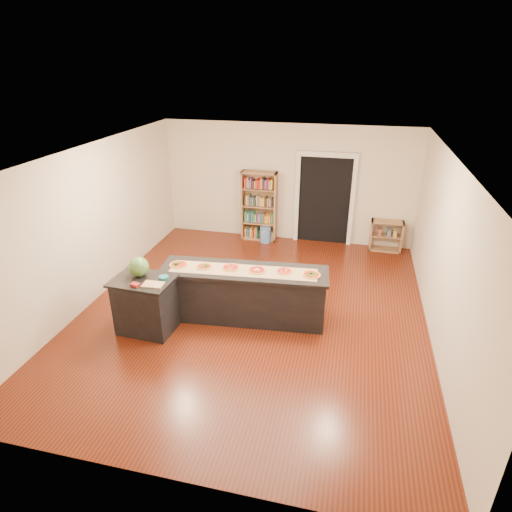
% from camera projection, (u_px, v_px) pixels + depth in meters
% --- Properties ---
extents(room, '(6.00, 7.00, 2.80)m').
position_uv_depth(room, '(253.00, 239.00, 7.12)').
color(room, beige).
rests_on(room, ground).
extents(doorway, '(1.40, 0.09, 2.21)m').
position_uv_depth(doorway, '(325.00, 195.00, 10.07)').
color(doorway, black).
rests_on(doorway, room).
extents(kitchen_island, '(2.82, 0.76, 0.93)m').
position_uv_depth(kitchen_island, '(244.00, 294.00, 7.33)').
color(kitchen_island, black).
rests_on(kitchen_island, ground).
extents(side_counter, '(0.96, 0.70, 0.95)m').
position_uv_depth(side_counter, '(146.00, 305.00, 6.99)').
color(side_counter, black).
rests_on(side_counter, ground).
extents(bookshelf, '(0.85, 0.30, 1.70)m').
position_uv_depth(bookshelf, '(259.00, 206.00, 10.39)').
color(bookshelf, '#A1744E').
rests_on(bookshelf, ground).
extents(low_shelf, '(0.73, 0.31, 0.73)m').
position_uv_depth(low_shelf, '(386.00, 236.00, 9.96)').
color(low_shelf, '#A1744E').
rests_on(low_shelf, ground).
extents(waste_bin, '(0.26, 0.26, 0.39)m').
position_uv_depth(waste_bin, '(265.00, 235.00, 10.47)').
color(waste_bin, '#5880C5').
rests_on(waste_bin, ground).
extents(kraft_paper, '(2.48, 0.65, 0.00)m').
position_uv_depth(kraft_paper, '(243.00, 270.00, 7.11)').
color(kraft_paper, '#A28153').
rests_on(kraft_paper, kitchen_island).
extents(watermelon, '(0.32, 0.32, 0.32)m').
position_uv_depth(watermelon, '(139.00, 267.00, 6.83)').
color(watermelon, '#144214').
rests_on(watermelon, side_counter).
extents(cutting_board, '(0.33, 0.23, 0.02)m').
position_uv_depth(cutting_board, '(153.00, 285.00, 6.61)').
color(cutting_board, tan).
rests_on(cutting_board, side_counter).
extents(package_red, '(0.15, 0.12, 0.05)m').
position_uv_depth(package_red, '(135.00, 285.00, 6.58)').
color(package_red, maroon).
rests_on(package_red, side_counter).
extents(package_teal, '(0.15, 0.15, 0.06)m').
position_uv_depth(package_teal, '(164.00, 278.00, 6.77)').
color(package_teal, '#195966').
rests_on(package_teal, side_counter).
extents(pizza_a, '(0.32, 0.32, 0.02)m').
position_uv_depth(pizza_a, '(179.00, 265.00, 7.28)').
color(pizza_a, '#B89646').
rests_on(pizza_a, kitchen_island).
extents(pizza_b, '(0.28, 0.28, 0.02)m').
position_uv_depth(pizza_b, '(204.00, 267.00, 7.21)').
color(pizza_b, '#B89646').
rests_on(pizza_b, kitchen_island).
extents(pizza_c, '(0.30, 0.30, 0.02)m').
position_uv_depth(pizza_c, '(231.00, 267.00, 7.18)').
color(pizza_c, '#B89646').
rests_on(pizza_c, kitchen_island).
extents(pizza_d, '(0.29, 0.29, 0.02)m').
position_uv_depth(pizza_d, '(257.00, 270.00, 7.10)').
color(pizza_d, '#B89646').
rests_on(pizza_d, kitchen_island).
extents(pizza_e, '(0.27, 0.27, 0.02)m').
position_uv_depth(pizza_e, '(284.00, 271.00, 7.06)').
color(pizza_e, '#B89646').
rests_on(pizza_e, kitchen_island).
extents(pizza_f, '(0.31, 0.31, 0.02)m').
position_uv_depth(pizza_f, '(311.00, 275.00, 6.95)').
color(pizza_f, '#B89646').
rests_on(pizza_f, kitchen_island).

